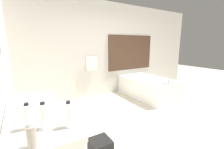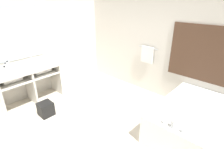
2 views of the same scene
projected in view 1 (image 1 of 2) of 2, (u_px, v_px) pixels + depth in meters
name	position (u px, v px, depth m)	size (l,w,h in m)	color
ground_plane	(156.00, 128.00, 2.75)	(16.00, 16.00, 0.00)	beige
wall_back_with_blinds	(101.00, 50.00, 4.36)	(7.40, 0.13, 2.70)	silver
vanity_counter	(40.00, 131.00, 1.60)	(0.56, 1.33, 0.84)	silver
sink_faucet	(19.00, 100.00, 1.61)	(0.09, 0.04, 0.18)	silver
bathtub	(147.00, 86.00, 4.41)	(0.95, 1.64, 0.66)	white
water_bottle_1	(44.00, 116.00, 1.21)	(0.06, 0.06, 0.23)	silver
water_bottle_2	(28.00, 117.00, 1.21)	(0.06, 0.06, 0.23)	silver
water_bottle_3	(69.00, 115.00, 1.24)	(0.06, 0.06, 0.23)	silver
soap_dispenser	(31.00, 137.00, 0.99)	(0.06, 0.06, 0.19)	gray
waste_bin	(100.00, 149.00, 2.00)	(0.27, 0.27, 0.28)	black
bath_mat	(191.00, 112.00, 3.39)	(0.50, 0.66, 0.02)	white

